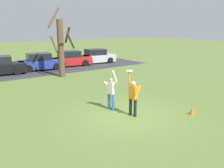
# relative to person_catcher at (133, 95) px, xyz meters

# --- Properties ---
(ground_plane) EXTENTS (120.00, 120.00, 0.00)m
(ground_plane) POSITION_rel_person_catcher_xyz_m (-0.20, 0.29, -0.98)
(ground_plane) COLOR olive
(person_catcher) EXTENTS (0.49, 0.58, 2.08)m
(person_catcher) POSITION_rel_person_catcher_xyz_m (0.00, 0.00, 0.00)
(person_catcher) COLOR black
(person_catcher) RESTS_ON ground_plane
(person_defender) EXTENTS (0.53, 0.62, 2.04)m
(person_defender) POSITION_rel_person_catcher_xyz_m (-0.31, 1.26, -0.00)
(person_defender) COLOR #3366B7
(person_defender) RESTS_ON ground_plane
(frisbee_disc) EXTENTS (0.27, 0.27, 0.02)m
(frisbee_disc) POSITION_rel_person_catcher_xyz_m (-0.05, 0.22, 1.11)
(frisbee_disc) COLOR white
(frisbee_disc) RESTS_ON person_catcher
(parked_car_black) EXTENTS (4.31, 2.47, 1.59)m
(parked_car_black) POSITION_rel_person_catcher_xyz_m (-2.79, 13.98, -0.25)
(parked_car_black) COLOR black
(parked_car_black) RESTS_ON ground_plane
(parked_car_blue) EXTENTS (4.31, 2.47, 1.59)m
(parked_car_blue) POSITION_rel_person_catcher_xyz_m (0.87, 14.23, -0.25)
(parked_car_blue) COLOR #233893
(parked_car_blue) RESTS_ON ground_plane
(parked_car_red) EXTENTS (4.31, 2.47, 1.59)m
(parked_car_red) POSITION_rel_person_catcher_xyz_m (4.20, 14.52, -0.25)
(parked_car_red) COLOR red
(parked_car_red) RESTS_ON ground_plane
(parked_car_silver) EXTENTS (4.31, 2.47, 1.59)m
(parked_car_silver) POSITION_rel_person_catcher_xyz_m (7.52, 14.63, -0.25)
(parked_car_silver) COLOR #BCBCC1
(parked_car_silver) RESTS_ON ground_plane
(parking_strip) EXTENTS (22.34, 6.40, 0.01)m
(parking_strip) POSITION_rel_person_catcher_xyz_m (0.81, 14.25, -0.98)
(parking_strip) COLOR #38383D
(parking_strip) RESTS_ON ground_plane
(bare_tree_tall) EXTENTS (2.16, 2.17, 5.56)m
(bare_tree_tall) POSITION_rel_person_catcher_xyz_m (1.15, 10.00, 1.51)
(bare_tree_tall) COLOR brown
(bare_tree_tall) RESTS_ON ground_plane
(field_cone_orange) EXTENTS (0.26, 0.26, 0.32)m
(field_cone_orange) POSITION_rel_person_catcher_xyz_m (2.36, -1.54, -0.82)
(field_cone_orange) COLOR orange
(field_cone_orange) RESTS_ON ground_plane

